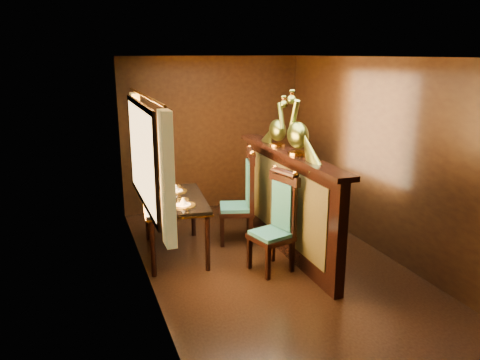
{
  "coord_description": "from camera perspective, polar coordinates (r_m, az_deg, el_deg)",
  "views": [
    {
      "loc": [
        -2.21,
        -4.84,
        2.55
      ],
      "look_at": [
        -0.27,
        0.45,
        1.01
      ],
      "focal_mm": 35.0,
      "sensor_mm": 36.0,
      "label": 1
    }
  ],
  "objects": [
    {
      "name": "chair_right",
      "position": [
        6.38,
        0.58,
        -1.65
      ],
      "size": [
        0.59,
        0.61,
        1.33
      ],
      "rotation": [
        0.0,
        0.0,
        -0.29
      ],
      "color": "black",
      "rests_on": "ground"
    },
    {
      "name": "peacock_left",
      "position": [
        5.59,
        7.12,
        6.87
      ],
      "size": [
        0.24,
        0.64,
        0.76
      ],
      "primitive_type": null,
      "color": "#1C542E",
      "rests_on": "partition"
    },
    {
      "name": "room_shell",
      "position": [
        5.39,
        3.42,
        4.95
      ],
      "size": [
        3.04,
        5.04,
        2.52
      ],
      "color": "black",
      "rests_on": "ground"
    },
    {
      "name": "partition",
      "position": [
        6.02,
        5.77,
        -2.54
      ],
      "size": [
        0.26,
        2.7,
        1.36
      ],
      "color": "black",
      "rests_on": "ground"
    },
    {
      "name": "chair_left",
      "position": [
        5.6,
        4.75,
        -4.57
      ],
      "size": [
        0.55,
        0.57,
        1.25
      ],
      "rotation": [
        0.0,
        0.0,
        0.26
      ],
      "color": "black",
      "rests_on": "ground"
    },
    {
      "name": "peacock_right",
      "position": [
        6.11,
        4.63,
        7.22
      ],
      "size": [
        0.21,
        0.56,
        0.67
      ],
      "primitive_type": null,
      "color": "#1C542E",
      "rests_on": "partition"
    },
    {
      "name": "ground",
      "position": [
        5.9,
        4.02,
        -10.33
      ],
      "size": [
        5.0,
        5.0,
        0.0
      ],
      "primitive_type": "plane",
      "color": "black",
      "rests_on": "ground"
    },
    {
      "name": "dining_table",
      "position": [
        6.01,
        -8.06,
        -2.86
      ],
      "size": [
        0.92,
        1.37,
        0.96
      ],
      "rotation": [
        0.0,
        0.0,
        -0.11
      ],
      "color": "black",
      "rests_on": "ground"
    }
  ]
}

